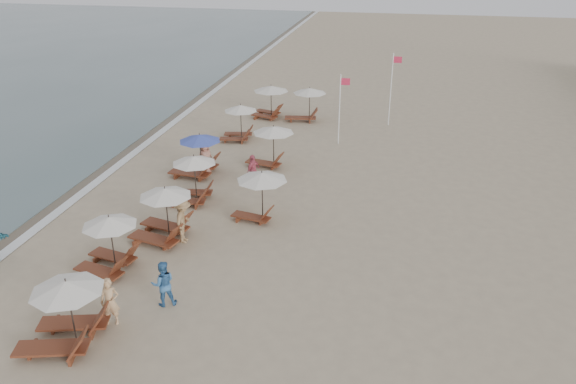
% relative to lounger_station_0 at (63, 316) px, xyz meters
% --- Properties ---
extents(ground, '(160.00, 160.00, 0.00)m').
position_rel_lounger_station_0_xyz_m(ground, '(5.71, 3.13, -1.03)').
color(ground, tan).
rests_on(ground, ground).
extents(wet_sand_band, '(3.20, 140.00, 0.01)m').
position_rel_lounger_station_0_xyz_m(wet_sand_band, '(-6.79, 13.13, -1.03)').
color(wet_sand_band, '#6B5E4C').
rests_on(wet_sand_band, ground).
extents(foam_line, '(0.50, 140.00, 0.02)m').
position_rel_lounger_station_0_xyz_m(foam_line, '(-5.49, 13.13, -1.02)').
color(foam_line, white).
rests_on(foam_line, ground).
extents(lounger_station_0, '(2.77, 2.56, 2.32)m').
position_rel_lounger_station_0_xyz_m(lounger_station_0, '(0.00, 0.00, 0.00)').
color(lounger_station_0, maroon).
rests_on(lounger_station_0, ground).
extents(lounger_station_1, '(2.48, 2.19, 2.26)m').
position_rel_lounger_station_0_xyz_m(lounger_station_1, '(-0.79, 4.18, 0.02)').
color(lounger_station_1, maroon).
rests_on(lounger_station_1, ground).
extents(lounger_station_2, '(2.70, 2.46, 2.31)m').
position_rel_lounger_station_0_xyz_m(lounger_station_2, '(0.20, 6.85, -0.00)').
color(lounger_station_2, maroon).
rests_on(lounger_station_2, ground).
extents(lounger_station_3, '(2.43, 2.05, 2.32)m').
position_rel_lounger_station_0_xyz_m(lounger_station_3, '(0.14, 10.49, 0.09)').
color(lounger_station_3, maroon).
rests_on(lounger_station_3, ground).
extents(lounger_station_4, '(2.73, 2.21, 2.21)m').
position_rel_lounger_station_0_xyz_m(lounger_station_4, '(-0.85, 13.75, -0.04)').
color(lounger_station_4, maroon).
rests_on(lounger_station_4, ground).
extents(lounger_station_5, '(2.33, 2.02, 2.21)m').
position_rel_lounger_station_0_xyz_m(lounger_station_5, '(-0.22, 19.45, 0.10)').
color(lounger_station_5, maroon).
rests_on(lounger_station_5, ground).
extents(lounger_station_6, '(2.59, 2.40, 2.22)m').
position_rel_lounger_station_0_xyz_m(lounger_station_6, '(0.50, 24.42, 0.20)').
color(lounger_station_6, maroon).
rests_on(lounger_station_6, ground).
extents(inland_station_0, '(2.55, 2.24, 2.22)m').
position_rel_lounger_station_0_xyz_m(inland_station_0, '(3.69, 9.31, 0.45)').
color(inland_station_0, maroon).
rests_on(inland_station_0, ground).
extents(inland_station_1, '(2.70, 2.24, 2.22)m').
position_rel_lounger_station_0_xyz_m(inland_station_1, '(2.66, 15.63, 0.35)').
color(inland_station_1, maroon).
rests_on(inland_station_1, ground).
extents(inland_station_2, '(2.82, 2.24, 2.22)m').
position_rel_lounger_station_0_xyz_m(inland_station_2, '(3.10, 24.14, 0.28)').
color(inland_station_2, maroon).
rests_on(inland_station_2, ground).
extents(beachgoer_near, '(0.69, 0.55, 1.67)m').
position_rel_lounger_station_0_xyz_m(beachgoer_near, '(0.87, 1.21, -0.20)').
color(beachgoer_near, tan).
rests_on(beachgoer_near, ground).
extents(beachgoer_mid_a, '(1.01, 0.93, 1.67)m').
position_rel_lounger_station_0_xyz_m(beachgoer_mid_a, '(2.13, 2.53, -0.20)').
color(beachgoer_mid_a, teal).
rests_on(beachgoer_mid_a, ground).
extents(beachgoer_mid_b, '(0.87, 1.31, 1.90)m').
position_rel_lounger_station_0_xyz_m(beachgoer_mid_b, '(1.18, 6.82, -0.08)').
color(beachgoer_mid_b, '#9A784E').
rests_on(beachgoer_mid_b, ground).
extents(beachgoer_far_a, '(0.72, 1.05, 1.66)m').
position_rel_lounger_station_0_xyz_m(beachgoer_far_a, '(2.48, 12.91, -0.20)').
color(beachgoer_far_a, '#C04D60').
rests_on(beachgoer_far_a, ground).
extents(beachgoer_far_b, '(0.98, 1.02, 1.77)m').
position_rel_lounger_station_0_xyz_m(beachgoer_far_b, '(-0.41, 14.00, -0.15)').
color(beachgoer_far_b, tan).
rests_on(beachgoer_far_b, ground).
extents(flag_pole_near, '(0.60, 0.08, 4.20)m').
position_rel_lounger_station_0_xyz_m(flag_pole_near, '(5.91, 20.06, 1.31)').
color(flag_pole_near, silver).
rests_on(flag_pole_near, ground).
extents(flag_pole_far, '(0.60, 0.08, 4.72)m').
position_rel_lounger_station_0_xyz_m(flag_pole_far, '(8.70, 24.38, 1.58)').
color(flag_pole_far, silver).
rests_on(flag_pole_far, ground).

